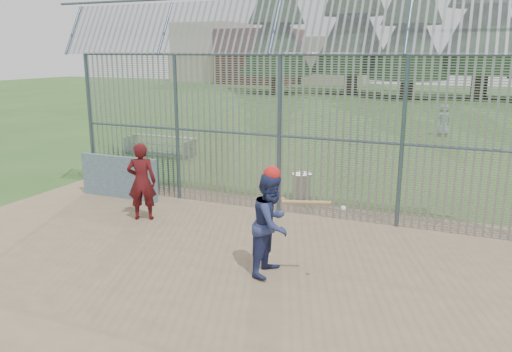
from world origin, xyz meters
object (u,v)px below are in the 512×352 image
at_px(onlooker, 142,181).
at_px(trash_can, 302,186).
at_px(bleacher, 160,145).
at_px(batter, 272,224).
at_px(dugout_wall, 119,177).

xyz_separation_m(onlooker, trash_can, (3.06, 3.24, -0.60)).
xyz_separation_m(onlooker, bleacher, (-4.14, 6.95, -0.57)).
relative_size(batter, trash_can, 2.34).
distance_m(dugout_wall, trash_can, 5.17).
distance_m(dugout_wall, onlooker, 2.21).
height_order(dugout_wall, trash_can, dugout_wall).
height_order(trash_can, bleacher, trash_can).
height_order(batter, bleacher, batter).
relative_size(batter, onlooker, 1.00).
relative_size(dugout_wall, batter, 1.30).
bearing_deg(bleacher, batter, -46.39).
distance_m(batter, bleacher, 11.89).
bearing_deg(batter, bleacher, 46.71).
distance_m(onlooker, trash_can, 4.49).
xyz_separation_m(dugout_wall, batter, (5.79, -2.97, 0.36)).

